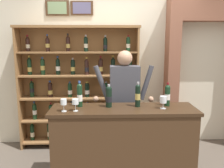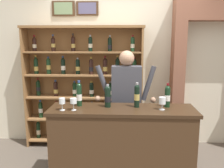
{
  "view_description": "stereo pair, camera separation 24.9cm",
  "coord_description": "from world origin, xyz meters",
  "px_view_note": "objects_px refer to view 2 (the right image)",
  "views": [
    {
      "loc": [
        -0.22,
        -2.86,
        1.81
      ],
      "look_at": [
        -0.12,
        0.23,
        1.24
      ],
      "focal_mm": 39.16,
      "sensor_mm": 36.0,
      "label": 1
    },
    {
      "loc": [
        0.03,
        -2.85,
        1.81
      ],
      "look_at": [
        -0.12,
        0.23,
        1.24
      ],
      "focal_mm": 39.16,
      "sensor_mm": 36.0,
      "label": 2
    }
  ],
  "objects_px": {
    "tasting_counter": "(122,146)",
    "shopkeeper": "(126,95)",
    "tasting_bottle_riserva": "(108,96)",
    "tasting_bottle_prosecco": "(79,94)",
    "wine_shelf": "(84,85)",
    "tasting_bottle_grappa": "(167,96)",
    "tasting_bottle_vin_santo": "(137,95)",
    "wine_glass_left": "(62,102)",
    "wine_glass_spare": "(74,102)",
    "wine_glass_center": "(162,101)"
  },
  "relations": [
    {
      "from": "tasting_counter",
      "to": "shopkeeper",
      "type": "height_order",
      "value": "shopkeeper"
    },
    {
      "from": "tasting_bottle_riserva",
      "to": "tasting_bottle_prosecco",
      "type": "bearing_deg",
      "value": 174.37
    },
    {
      "from": "wine_shelf",
      "to": "tasting_bottle_grappa",
      "type": "bearing_deg",
      "value": -41.25
    },
    {
      "from": "shopkeeper",
      "to": "tasting_bottle_vin_santo",
      "type": "distance_m",
      "value": 0.5
    },
    {
      "from": "tasting_bottle_grappa",
      "to": "wine_shelf",
      "type": "bearing_deg",
      "value": 138.75
    },
    {
      "from": "shopkeeper",
      "to": "tasting_bottle_prosecco",
      "type": "relative_size",
      "value": 5.14
    },
    {
      "from": "tasting_bottle_prosecco",
      "to": "tasting_bottle_vin_santo",
      "type": "distance_m",
      "value": 0.72
    },
    {
      "from": "tasting_counter",
      "to": "tasting_bottle_riserva",
      "type": "distance_m",
      "value": 0.66
    },
    {
      "from": "tasting_bottle_vin_santo",
      "to": "tasting_bottle_grappa",
      "type": "height_order",
      "value": "tasting_bottle_vin_santo"
    },
    {
      "from": "tasting_bottle_grappa",
      "to": "shopkeeper",
      "type": "bearing_deg",
      "value": 138.07
    },
    {
      "from": "wine_glass_left",
      "to": "wine_glass_spare",
      "type": "distance_m",
      "value": 0.13
    },
    {
      "from": "tasting_bottle_prosecco",
      "to": "tasting_bottle_riserva",
      "type": "bearing_deg",
      "value": -5.63
    },
    {
      "from": "tasting_counter",
      "to": "tasting_bottle_prosecco",
      "type": "xyz_separation_m",
      "value": [
        -0.54,
        0.09,
        0.64
      ]
    },
    {
      "from": "shopkeeper",
      "to": "tasting_bottle_riserva",
      "type": "distance_m",
      "value": 0.55
    },
    {
      "from": "tasting_counter",
      "to": "wine_glass_left",
      "type": "relative_size",
      "value": 11.92
    },
    {
      "from": "tasting_counter",
      "to": "wine_glass_left",
      "type": "bearing_deg",
      "value": -170.52
    },
    {
      "from": "tasting_bottle_riserva",
      "to": "wine_glass_left",
      "type": "distance_m",
      "value": 0.55
    },
    {
      "from": "wine_glass_left",
      "to": "wine_glass_spare",
      "type": "bearing_deg",
      "value": 4.1
    },
    {
      "from": "tasting_bottle_prosecco",
      "to": "wine_glass_center",
      "type": "relative_size",
      "value": 2.1
    },
    {
      "from": "tasting_bottle_vin_santo",
      "to": "tasting_bottle_grappa",
      "type": "relative_size",
      "value": 1.04
    },
    {
      "from": "tasting_bottle_grappa",
      "to": "wine_glass_spare",
      "type": "height_order",
      "value": "tasting_bottle_grappa"
    },
    {
      "from": "tasting_counter",
      "to": "wine_glass_spare",
      "type": "xyz_separation_m",
      "value": [
        -0.57,
        -0.11,
        0.6
      ]
    },
    {
      "from": "tasting_counter",
      "to": "tasting_bottle_prosecco",
      "type": "height_order",
      "value": "tasting_bottle_prosecco"
    },
    {
      "from": "shopkeeper",
      "to": "wine_glass_left",
      "type": "height_order",
      "value": "shopkeeper"
    },
    {
      "from": "tasting_bottle_grappa",
      "to": "wine_glass_spare",
      "type": "xyz_separation_m",
      "value": [
        -1.12,
        -0.2,
        -0.03
      ]
    },
    {
      "from": "wine_shelf",
      "to": "tasting_bottle_riserva",
      "type": "xyz_separation_m",
      "value": [
        0.47,
        -1.09,
        0.06
      ]
    },
    {
      "from": "tasting_bottle_vin_santo",
      "to": "wine_glass_spare",
      "type": "xyz_separation_m",
      "value": [
        -0.75,
        -0.17,
        -0.04
      ]
    },
    {
      "from": "wine_shelf",
      "to": "tasting_bottle_grappa",
      "type": "distance_m",
      "value": 1.6
    },
    {
      "from": "wine_shelf",
      "to": "shopkeeper",
      "type": "xyz_separation_m",
      "value": [
        0.71,
        -0.61,
        -0.03
      ]
    },
    {
      "from": "shopkeeper",
      "to": "tasting_bottle_riserva",
      "type": "height_order",
      "value": "shopkeeper"
    },
    {
      "from": "shopkeeper",
      "to": "tasting_bottle_vin_santo",
      "type": "height_order",
      "value": "shopkeeper"
    },
    {
      "from": "wine_glass_left",
      "to": "shopkeeper",
      "type": "bearing_deg",
      "value": 40.81
    },
    {
      "from": "tasting_bottle_grappa",
      "to": "wine_glass_center",
      "type": "relative_size",
      "value": 1.94
    },
    {
      "from": "wine_shelf",
      "to": "tasting_bottle_grappa",
      "type": "height_order",
      "value": "wine_shelf"
    },
    {
      "from": "tasting_bottle_vin_santo",
      "to": "wine_glass_center",
      "type": "height_order",
      "value": "tasting_bottle_vin_santo"
    },
    {
      "from": "wine_glass_spare",
      "to": "tasting_bottle_grappa",
      "type": "bearing_deg",
      "value": 9.93
    },
    {
      "from": "wine_glass_center",
      "to": "wine_glass_left",
      "type": "bearing_deg",
      "value": -176.09
    },
    {
      "from": "tasting_bottle_prosecco",
      "to": "wine_glass_left",
      "type": "height_order",
      "value": "tasting_bottle_prosecco"
    },
    {
      "from": "tasting_counter",
      "to": "wine_glass_spare",
      "type": "distance_m",
      "value": 0.83
    },
    {
      "from": "tasting_bottle_grappa",
      "to": "tasting_bottle_prosecco",
      "type": "bearing_deg",
      "value": -179.97
    },
    {
      "from": "wine_glass_left",
      "to": "tasting_bottle_riserva",
      "type": "bearing_deg",
      "value": 18.0
    },
    {
      "from": "tasting_counter",
      "to": "tasting_bottle_riserva",
      "type": "height_order",
      "value": "tasting_bottle_riserva"
    },
    {
      "from": "tasting_bottle_grappa",
      "to": "tasting_counter",
      "type": "bearing_deg",
      "value": -170.88
    },
    {
      "from": "tasting_bottle_riserva",
      "to": "tasting_bottle_grappa",
      "type": "distance_m",
      "value": 0.73
    },
    {
      "from": "wine_shelf",
      "to": "tasting_bottle_prosecco",
      "type": "height_order",
      "value": "wine_shelf"
    },
    {
      "from": "shopkeeper",
      "to": "wine_glass_center",
      "type": "relative_size",
      "value": 10.8
    },
    {
      "from": "tasting_counter",
      "to": "tasting_bottle_vin_santo",
      "type": "xyz_separation_m",
      "value": [
        0.18,
        0.06,
        0.64
      ]
    },
    {
      "from": "wine_shelf",
      "to": "tasting_bottle_vin_santo",
      "type": "relative_size",
      "value": 6.54
    },
    {
      "from": "tasting_bottle_prosecco",
      "to": "tasting_bottle_vin_santo",
      "type": "bearing_deg",
      "value": -2.21
    },
    {
      "from": "shopkeeper",
      "to": "wine_glass_left",
      "type": "distance_m",
      "value": 1.0
    }
  ]
}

